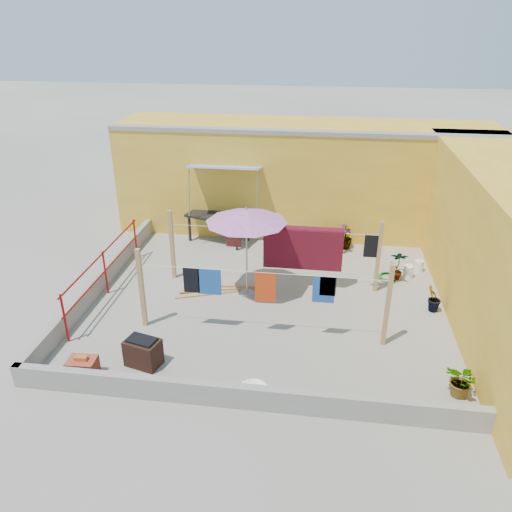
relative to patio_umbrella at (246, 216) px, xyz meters
name	(u,v)px	position (x,y,z in m)	size (l,w,h in m)	color
ground	(268,300)	(0.53, -0.19, -1.99)	(80.00, 80.00, 0.00)	#9E998E
wall_back	(303,177)	(1.03, 4.50, -0.38)	(11.00, 3.27, 3.21)	gold
parapet_front	(244,397)	(0.53, -3.77, -1.77)	(8.30, 0.16, 0.44)	gray
parapet_left	(102,280)	(-3.55, -0.19, -1.77)	(0.16, 7.30, 0.44)	gray
red_railing	(104,266)	(-3.32, -0.39, -1.27)	(0.05, 4.20, 1.10)	#9A120F
clothesline_rig	(297,253)	(1.14, 0.38, -0.99)	(5.09, 2.35, 1.80)	tan
patio_umbrella	(246,216)	(0.00, 0.00, 0.00)	(2.37, 2.37, 2.22)	gray
outdoor_table	(218,217)	(-1.31, 3.01, -1.24)	(1.96, 1.37, 0.83)	black
brick_stack	(83,368)	(-2.52, -3.39, -1.80)	(0.53, 0.40, 0.45)	#AC4327
lumber_pile	(220,289)	(-0.68, 0.06, -1.93)	(2.05, 0.85, 0.13)	tan
brazier	(143,352)	(-1.54, -2.89, -1.71)	(0.73, 0.58, 0.58)	black
white_basin	(253,390)	(0.64, -3.39, -1.94)	(0.55, 0.55, 0.09)	white
water_jug_a	(408,271)	(3.92, 1.43, -1.83)	(0.24, 0.24, 0.37)	white
water_jug_b	(419,266)	(4.23, 1.80, -1.83)	(0.23, 0.23, 0.35)	white
green_hose	(388,277)	(3.43, 1.29, -1.95)	(0.54, 0.54, 0.08)	#19721E
plant_back_a	(332,238)	(1.98, 2.67, -1.57)	(0.75, 0.65, 0.84)	#1D5217
plant_back_b	(346,237)	(2.37, 3.01, -1.64)	(0.39, 0.39, 0.69)	#1D5217
plant_right_a	(398,266)	(3.62, 1.22, -1.58)	(0.43, 0.29, 0.82)	#1D5217
plant_right_b	(433,299)	(4.23, -0.18, -1.67)	(0.36, 0.29, 0.65)	#1D5217
plant_right_c	(463,382)	(4.23, -2.98, -1.68)	(0.56, 0.48, 0.62)	#1D5217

